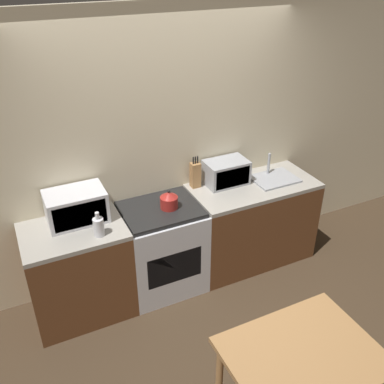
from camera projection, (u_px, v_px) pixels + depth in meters
ground_plane at (224, 337)px, 3.72m from camera, size 16.00×16.00×0.00m
wall_back at (166, 149)px, 4.02m from camera, size 10.00×0.06×2.60m
counter_left_run at (79, 271)px, 3.80m from camera, size 0.86×0.62×0.90m
counter_right_run at (251, 222)px, 4.48m from camera, size 1.28×0.62×0.90m
stove_range at (162, 248)px, 4.10m from camera, size 0.73×0.62×0.90m
kettle at (169, 200)px, 3.84m from camera, size 0.16×0.16×0.19m
microwave at (76, 207)px, 3.63m from camera, size 0.50×0.33×0.28m
bottle at (99, 227)px, 3.47m from camera, size 0.09×0.09×0.22m
knife_block at (195, 175)px, 4.15m from camera, size 0.09×0.08×0.32m
toaster_oven at (226, 172)px, 4.22m from camera, size 0.42×0.27×0.24m
sink_basin at (274, 178)px, 4.34m from camera, size 0.45×0.34×0.24m
dining_table at (302, 363)px, 2.74m from camera, size 0.97×0.75×0.73m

